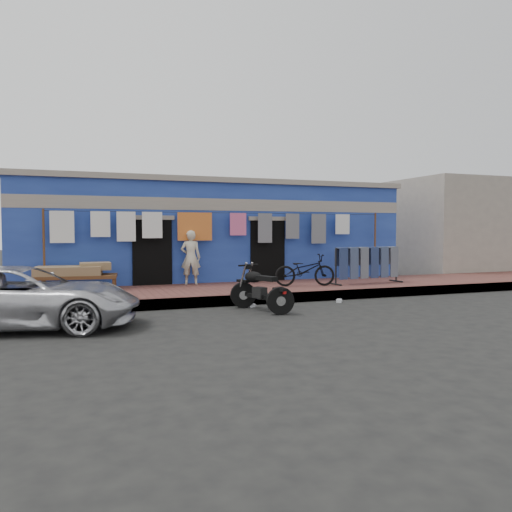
% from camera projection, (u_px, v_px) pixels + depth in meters
% --- Properties ---
extents(ground, '(80.00, 80.00, 0.00)m').
position_uv_depth(ground, '(289.00, 314.00, 10.67)').
color(ground, black).
rests_on(ground, ground).
extents(sidewalk, '(28.00, 3.00, 0.25)m').
position_uv_depth(sidewalk, '(243.00, 292.00, 13.48)').
color(sidewalk, brown).
rests_on(sidewalk, ground).
extents(curb, '(28.00, 0.10, 0.25)m').
position_uv_depth(curb, '(262.00, 299.00, 12.12)').
color(curb, gray).
rests_on(curb, ground).
extents(building, '(12.20, 5.20, 3.36)m').
position_uv_depth(building, '(205.00, 233.00, 17.13)').
color(building, navy).
rests_on(building, ground).
extents(neighbor_right, '(6.00, 5.00, 3.80)m').
position_uv_depth(neighbor_right, '(459.00, 228.00, 20.96)').
color(neighbor_right, '#9E9384').
rests_on(neighbor_right, ground).
extents(clothesline, '(10.06, 0.06, 2.10)m').
position_uv_depth(clothesline, '(212.00, 229.00, 14.38)').
color(clothesline, brown).
rests_on(clothesline, sidewalk).
extents(car, '(4.53, 2.79, 1.19)m').
position_uv_depth(car, '(23.00, 296.00, 9.07)').
color(car, silver).
rests_on(car, ground).
extents(seated_person, '(0.64, 0.51, 1.54)m').
position_uv_depth(seated_person, '(191.00, 257.00, 14.15)').
color(seated_person, beige).
rests_on(seated_person, sidewalk).
extents(bicycle, '(1.75, 0.93, 1.08)m').
position_uv_depth(bicycle, '(305.00, 267.00, 13.78)').
color(bicycle, black).
rests_on(bicycle, sidewalk).
extents(motorcycle, '(1.58, 1.94, 1.02)m').
position_uv_depth(motorcycle, '(261.00, 288.00, 11.06)').
color(motorcycle, black).
rests_on(motorcycle, ground).
extents(charpoy, '(2.27, 1.45, 0.69)m').
position_uv_depth(charpoy, '(78.00, 277.00, 12.71)').
color(charpoy, brown).
rests_on(charpoy, sidewalk).
extents(jeans_rack, '(2.34, 0.80, 1.09)m').
position_uv_depth(jeans_rack, '(367.00, 265.00, 14.48)').
color(jeans_rack, black).
rests_on(jeans_rack, sidewalk).
extents(litter_a, '(0.21, 0.19, 0.08)m').
position_uv_depth(litter_a, '(251.00, 305.00, 11.65)').
color(litter_a, silver).
rests_on(litter_a, ground).
extents(litter_b, '(0.19, 0.20, 0.08)m').
position_uv_depth(litter_b, '(339.00, 301.00, 12.41)').
color(litter_b, silver).
rests_on(litter_b, ground).
extents(litter_c, '(0.19, 0.21, 0.07)m').
position_uv_depth(litter_c, '(274.00, 305.00, 11.78)').
color(litter_c, silver).
rests_on(litter_c, ground).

